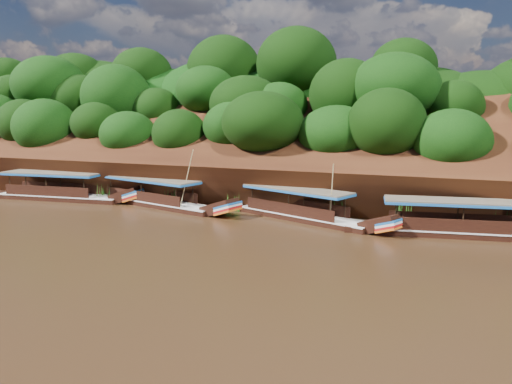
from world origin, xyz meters
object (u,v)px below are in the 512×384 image
boat_3 (68,194)px  boat_0 (485,229)px  boat_1 (311,214)px  boat_2 (163,201)px

boat_3 → boat_0: bearing=-7.6°
boat_1 → boat_0: bearing=19.2°
boat_0 → boat_3: boat_0 is taller
boat_2 → boat_0: bearing=12.5°
boat_1 → boat_3: boat_1 is taller
boat_2 → boat_1: bearing=11.9°
boat_0 → boat_1: 12.05m
boat_2 → boat_3: (-10.14, -0.45, 0.04)m
boat_0 → boat_1: size_ratio=1.11×
boat_0 → boat_2: boat_0 is taller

